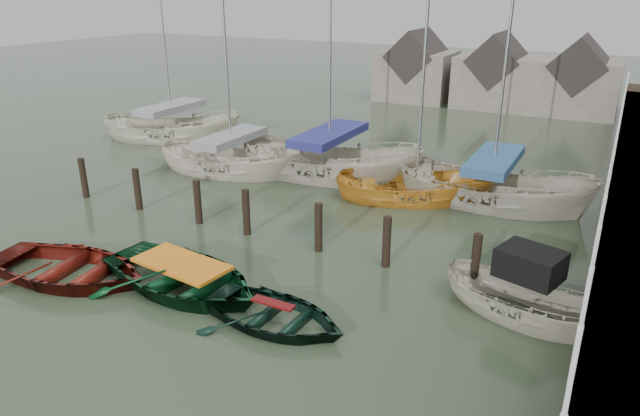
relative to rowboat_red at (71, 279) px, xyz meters
The scene contains 12 objects.
ground 3.79m from the rowboat_red, 21.56° to the left, with size 120.00×120.00×0.00m, color #2A3622.
mooring_pilings 5.03m from the rowboat_red, 61.26° to the left, with size 13.72×0.22×1.80m.
far_sheds 27.80m from the rowboat_red, 80.96° to the left, with size 14.00×4.08×4.39m.
rowboat_red is the anchor object (origin of this frame).
rowboat_green 3.01m from the rowboat_red, 18.28° to the left, with size 3.25×4.56×0.94m, color #083217.
rowboat_dkgreen 5.64m from the rowboat_red, ahead, with size 2.46×3.44×0.71m, color black.
motorboat 10.90m from the rowboat_red, 18.79° to the left, with size 4.10×2.48×2.30m.
sailboat_a 9.21m from the rowboat_red, 100.22° to the left, with size 6.37×3.25×10.67m.
sailboat_b 10.59m from the rowboat_red, 79.24° to the left, with size 7.54×3.50×11.98m.
sailboat_c 11.18m from the rowboat_red, 59.07° to the left, with size 5.90×4.22×11.03m.
sailboat_d 13.15m from the rowboat_red, 52.00° to the left, with size 6.72×2.74×12.31m.
sailboat_e 14.04m from the rowboat_red, 121.21° to the left, with size 7.09×4.89×9.46m.
Camera 1 is at (7.98, -9.64, 6.88)m, focal length 32.00 mm.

